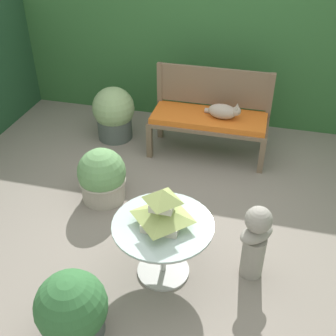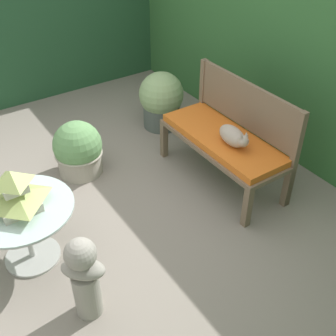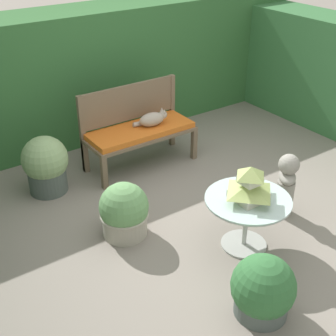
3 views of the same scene
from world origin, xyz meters
The scene contains 11 objects.
ground centered at (0.00, 0.00, 0.00)m, with size 30.00×30.00×0.00m, color gray.
foliage_hedge_back centered at (0.00, 2.45, 0.82)m, with size 6.40×0.81×1.64m, color #336633.
garden_bench centered at (0.05, 1.23, 0.41)m, with size 1.30×0.53×0.49m.
bench_backrest centered at (0.05, 1.47, 0.66)m, with size 1.30×0.06×0.94m.
cat centered at (0.21, 1.20, 0.57)m, with size 0.40×0.21×0.19m.
patio_table centered at (0.02, -0.61, 0.41)m, with size 0.77×0.77×0.51m.
pagoda_birdhouse centered at (0.02, -0.61, 0.65)m, with size 0.37×0.37×0.32m.
garden_bust centered at (0.70, -0.45, 0.36)m, with size 0.32×0.32×0.67m.
potted_plant_hedge_corner centered at (-0.79, 0.16, 0.25)m, with size 0.47×0.47×0.54m.
potted_plant_table_far centered at (-0.44, -1.29, 0.23)m, with size 0.50×0.50×0.52m.
potted_plant_table_near centered at (-1.09, 1.31, 0.32)m, with size 0.50×0.50×0.64m.
Camera 3 is at (-2.50, -3.02, 2.77)m, focal length 50.00 mm.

